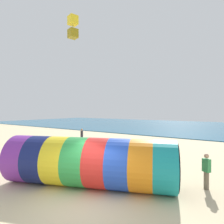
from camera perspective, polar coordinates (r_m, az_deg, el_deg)
ground_plane at (r=8.75m, az=-8.33°, el=-25.22°), size 120.00×120.00×0.00m
sea at (r=47.00m, az=28.29°, el=-3.99°), size 120.00×40.00×0.10m
giant_inflatable_tube at (r=10.27m, az=-6.46°, el=-14.03°), size 8.64×5.39×2.43m
kite_handler at (r=10.95m, az=25.37°, el=-14.98°), size 0.42×0.38×1.71m
kite_yellow_box at (r=15.48m, az=-11.11°, el=22.74°), size 0.72×0.72×1.66m
bystander_near_water at (r=22.17m, az=-8.62°, el=-6.91°), size 0.38×0.42×1.74m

